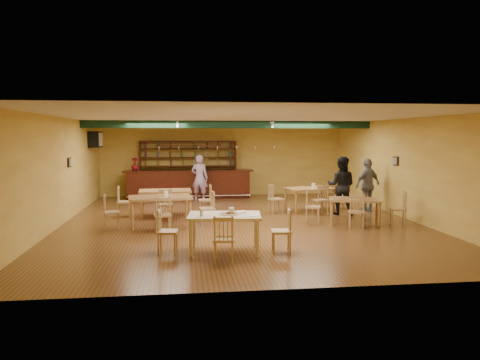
{
  "coord_description": "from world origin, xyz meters",
  "views": [
    {
      "loc": [
        -1.6,
        -13.08,
        2.48
      ],
      "look_at": [
        0.08,
        0.6,
        1.15
      ],
      "focal_mm": 34.28,
      "sensor_mm": 36.0,
      "label": 1
    }
  ],
  "objects": [
    {
      "name": "ac_unit",
      "position": [
        -4.8,
        4.2,
        2.35
      ],
      "size": [
        0.34,
        0.7,
        0.48
      ],
      "primitive_type": "cube",
      "color": "silver",
      "rests_on": "wall_left"
    },
    {
      "name": "picture_left",
      "position": [
        -4.97,
        1.0,
        1.7
      ],
      "size": [
        0.04,
        0.34,
        0.28
      ],
      "primitive_type": "cube",
      "color": "black",
      "rests_on": "wall_left"
    },
    {
      "name": "side_plate",
      "position": [
        -0.16,
        -3.73,
        0.82
      ],
      "size": [
        0.24,
        0.24,
        0.01
      ],
      "primitive_type": "cylinder",
      "rotation": [
        0.0,
        0.0,
        -0.11
      ],
      "color": "white",
      "rests_on": "near_table"
    },
    {
      "name": "bar_counter",
      "position": [
        -1.41,
        5.15,
        0.56
      ],
      "size": [
        5.09,
        0.85,
        1.13
      ],
      "primitive_type": "cube",
      "color": "#35110A",
      "rests_on": "ground"
    },
    {
      "name": "ceiling_beam",
      "position": [
        0.0,
        2.8,
        2.87
      ],
      "size": [
        10.0,
        0.3,
        0.25
      ],
      "primitive_type": "cube",
      "color": "black",
      "rests_on": "ceiling"
    },
    {
      "name": "back_bar_hutch",
      "position": [
        -1.41,
        5.78,
        1.14
      ],
      "size": [
        3.93,
        0.4,
        2.28
      ],
      "primitive_type": "cube",
      "color": "#35110A",
      "rests_on": "ground"
    },
    {
      "name": "patron_bar",
      "position": [
        -1.01,
        4.33,
        0.89
      ],
      "size": [
        0.75,
        0.6,
        1.77
      ],
      "primitive_type": "imported",
      "rotation": [
        0.0,
        0.0,
        2.82
      ],
      "color": "#8F53B4",
      "rests_on": "ground"
    },
    {
      "name": "patron_right_b",
      "position": [
        4.38,
        1.22,
        0.88
      ],
      "size": [
        1.11,
        0.81,
        1.75
      ],
      "primitive_type": "imported",
      "rotation": [
        0.0,
        0.0,
        3.56
      ],
      "color": "gray",
      "rests_on": "ground"
    },
    {
      "name": "track_rail_left",
      "position": [
        -1.8,
        3.4,
        2.94
      ],
      "size": [
        0.05,
        2.5,
        0.05
      ],
      "primitive_type": "cube",
      "color": "silver",
      "rests_on": "ceiling"
    },
    {
      "name": "parmesan_shaker",
      "position": [
        -1.25,
        -3.68,
        0.87
      ],
      "size": [
        0.08,
        0.08,
        0.11
      ],
      "primitive_type": "cylinder",
      "rotation": [
        0.0,
        0.0,
        -0.11
      ],
      "color": "#EAE5C6",
      "rests_on": "near_table"
    },
    {
      "name": "dining_table_b",
      "position": [
        2.52,
        1.55,
        0.38
      ],
      "size": [
        1.71,
        1.25,
        0.77
      ],
      "primitive_type": "cube",
      "rotation": [
        0.0,
        0.0,
        0.23
      ],
      "color": "#936034",
      "rests_on": "ground"
    },
    {
      "name": "poinsettia",
      "position": [
        -3.51,
        5.15,
        1.38
      ],
      "size": [
        0.36,
        0.36,
        0.51
      ],
      "primitive_type": "imported",
      "rotation": [
        0.0,
        0.0,
        0.35
      ],
      "color": "maroon",
      "rests_on": "bar_counter"
    },
    {
      "name": "picture_right",
      "position": [
        4.97,
        0.5,
        1.7
      ],
      "size": [
        0.04,
        0.34,
        0.28
      ],
      "primitive_type": "cube",
      "color": "black",
      "rests_on": "wall_right"
    },
    {
      "name": "pizza_server",
      "position": [
        -0.48,
        -3.46,
        0.84
      ],
      "size": [
        0.32,
        0.24,
        0.0
      ],
      "primitive_type": "cube",
      "rotation": [
        0.0,
        0.0,
        -0.54
      ],
      "color": "silver",
      "rests_on": "pizza_tray"
    },
    {
      "name": "pizza_tray",
      "position": [
        -0.65,
        -3.52,
        0.83
      ],
      "size": [
        0.49,
        0.49,
        0.01
      ],
      "primitive_type": "cylinder",
      "rotation": [
        0.0,
        0.0,
        -0.27
      ],
      "color": "silver",
      "rests_on": "near_table"
    },
    {
      "name": "dining_table_a",
      "position": [
        -2.19,
        1.25,
        0.4
      ],
      "size": [
        1.64,
        1.03,
        0.8
      ],
      "primitive_type": "cube",
      "rotation": [
        0.0,
        0.0,
        0.04
      ],
      "color": "#936034",
      "rests_on": "ground"
    },
    {
      "name": "dining_table_d",
      "position": [
        3.18,
        -0.78,
        0.36
      ],
      "size": [
        1.63,
        1.25,
        0.72
      ],
      "primitive_type": "cube",
      "rotation": [
        0.0,
        0.0,
        -0.3
      ],
      "color": "#936034",
      "rests_on": "ground"
    },
    {
      "name": "napkin_stack",
      "position": [
        -0.37,
        -3.3,
        0.83
      ],
      "size": [
        0.23,
        0.19,
        0.03
      ],
      "primitive_type": "cube",
      "rotation": [
        0.0,
        0.0,
        0.23
      ],
      "color": "white",
      "rests_on": "near_table"
    },
    {
      "name": "dining_table_c",
      "position": [
        -2.25,
        -0.55,
        0.42
      ],
      "size": [
        1.79,
        1.21,
        0.84
      ],
      "primitive_type": "cube",
      "rotation": [
        0.0,
        0.0,
        0.12
      ],
      "color": "#936034",
      "rests_on": "ground"
    },
    {
      "name": "track_rail_right",
      "position": [
        1.4,
        3.4,
        2.94
      ],
      "size": [
        0.05,
        2.5,
        0.05
      ],
      "primitive_type": "cube",
      "color": "silver",
      "rests_on": "ceiling"
    },
    {
      "name": "patron_right_a",
      "position": [
        3.32,
        0.75,
        0.92
      ],
      "size": [
        1.11,
        1.01,
        1.84
      ],
      "primitive_type": "imported",
      "rotation": [
        0.0,
        0.0,
        2.69
      ],
      "color": "black",
      "rests_on": "ground"
    },
    {
      "name": "near_table",
      "position": [
        -0.76,
        -3.52,
        0.41
      ],
      "size": [
        1.63,
        1.14,
        0.82
      ],
      "primitive_type": "cube",
      "rotation": [
        0.0,
        0.0,
        -0.11
      ],
      "color": "#CCB389",
      "rests_on": "ground"
    },
    {
      "name": "floor",
      "position": [
        0.0,
        0.0,
        0.0
      ],
      "size": [
        12.0,
        12.0,
        0.0
      ],
      "primitive_type": "plane",
      "color": "#553518",
      "rests_on": "ground"
    }
  ]
}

